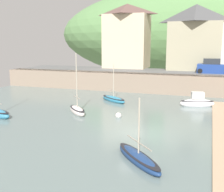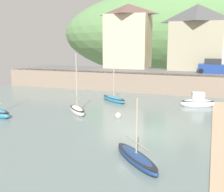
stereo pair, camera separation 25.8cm
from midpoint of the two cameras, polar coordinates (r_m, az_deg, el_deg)
name	(u,v)px [view 2 (the right image)]	position (r m, az deg, el deg)	size (l,w,h in m)	color
quay_seawall	(173,82)	(36.95, 12.43, 2.70)	(48.00, 9.40, 2.40)	gray
hillside_backdrop	(219,34)	(74.03, 20.96, 11.78)	(80.00, 44.00, 24.46)	#5C894F
waterfront_building_left	(128,36)	(45.91, 3.46, 12.13)	(7.04, 5.38, 10.01)	beige
waterfront_building_centre	(196,37)	(44.08, 16.94, 11.43)	(7.73, 6.16, 9.50)	tan
sailboat_nearest_shore	(198,102)	(29.95, 17.26, -1.24)	(3.60, 1.93, 1.68)	white
fishing_boat_green	(136,158)	(15.68, 5.42, -12.45)	(3.62, 3.80, 3.70)	navy
dinghy_open_wooden	(114,99)	(31.19, 0.61, -0.60)	(3.85, 3.24, 4.25)	teal
sailboat_far_left	(77,110)	(25.99, -6.81, -2.87)	(2.91, 2.97, 5.68)	silver
parked_car_near_slipway	(214,67)	(39.63, 20.21, 5.51)	(4.11, 1.82, 1.95)	navy
mooring_buoy	(118,116)	(24.45, 1.55, -4.00)	(0.53, 0.53, 0.53)	silver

